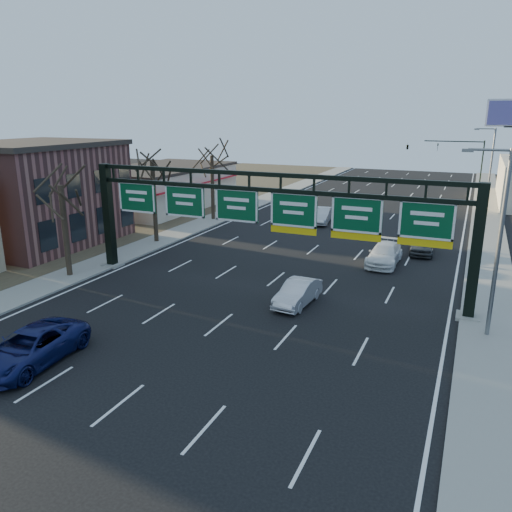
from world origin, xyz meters
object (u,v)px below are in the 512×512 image
at_px(sign_gantry, 267,215).
at_px(car_blue_suv, 30,347).
at_px(car_silver_sedan, 298,293).
at_px(car_white_wagon, 385,254).

relative_size(sign_gantry, car_blue_suv, 4.47).
relative_size(car_silver_sedan, car_white_wagon, 0.82).
bearing_deg(sign_gantry, car_blue_suv, -113.63).
bearing_deg(car_silver_sedan, car_blue_suv, -121.71).
height_order(sign_gantry, car_blue_suv, sign_gantry).
bearing_deg(car_white_wagon, car_silver_sedan, -106.90).
distance_m(car_blue_suv, car_white_wagon, 24.11).
bearing_deg(car_silver_sedan, car_white_wagon, 77.16).
bearing_deg(car_white_wagon, car_blue_suv, -117.70).
distance_m(sign_gantry, car_blue_suv, 14.65).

